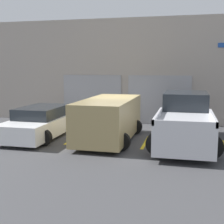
% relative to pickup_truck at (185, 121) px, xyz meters
% --- Properties ---
extents(ground_plane, '(28.00, 28.00, 0.00)m').
position_rel_pickup_truck_xyz_m(ground_plane, '(-2.99, 0.90, -0.89)').
color(ground_plane, '#3D3D3F').
extents(shophouse_building, '(17.67, 0.68, 5.50)m').
position_rel_pickup_truck_xyz_m(shophouse_building, '(-2.99, 4.19, 1.83)').
color(shophouse_building, '#9E9389').
rests_on(shophouse_building, ground).
extents(pickup_truck, '(2.52, 5.60, 1.90)m').
position_rel_pickup_truck_xyz_m(pickup_truck, '(0.00, 0.00, 0.00)').
color(pickup_truck, silver).
rests_on(pickup_truck, ground).
extents(sedan_white, '(2.20, 4.62, 1.29)m').
position_rel_pickup_truck_xyz_m(sedan_white, '(-5.98, -0.29, -0.28)').
color(sedan_white, white).
rests_on(sedan_white, ground).
extents(sedan_side, '(2.29, 4.63, 1.70)m').
position_rel_pickup_truck_xyz_m(sedan_side, '(-2.99, -0.32, 0.03)').
color(sedan_side, '#9E8956').
rests_on(sedan_side, ground).
extents(parking_stripe_far_left, '(0.12, 2.20, 0.01)m').
position_rel_pickup_truck_xyz_m(parking_stripe_far_left, '(-7.47, -0.32, -0.89)').
color(parking_stripe_far_left, gold).
rests_on(parking_stripe_far_left, ground).
extents(parking_stripe_left, '(0.12, 2.20, 0.01)m').
position_rel_pickup_truck_xyz_m(parking_stripe_left, '(-4.48, -0.32, -0.89)').
color(parking_stripe_left, gold).
rests_on(parking_stripe_left, ground).
extents(parking_stripe_centre, '(0.12, 2.20, 0.01)m').
position_rel_pickup_truck_xyz_m(parking_stripe_centre, '(-1.49, -0.32, -0.89)').
color(parking_stripe_centre, gold).
rests_on(parking_stripe_centre, ground).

